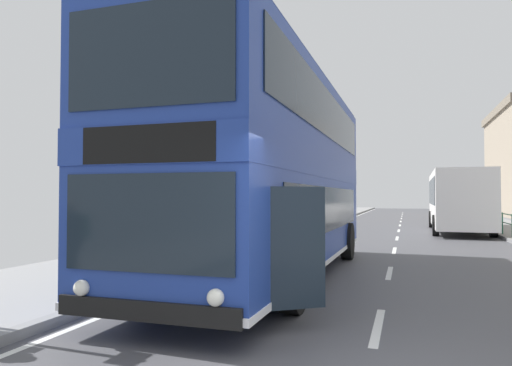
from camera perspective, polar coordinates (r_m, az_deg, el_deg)
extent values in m
cube|color=silver|center=(7.00, 14.51, -16.42)|extent=(0.12, 2.00, 0.00)
cube|color=silver|center=(11.70, 15.84, -10.39)|extent=(0.12, 2.00, 0.00)
cube|color=silver|center=(16.45, 16.39, -7.84)|extent=(0.12, 2.00, 0.00)
cube|color=silver|center=(21.23, 16.69, -6.43)|extent=(0.12, 2.00, 0.00)
cube|color=silver|center=(26.02, 16.88, -5.53)|extent=(0.12, 2.00, 0.00)
cube|color=silver|center=(30.81, 17.01, -4.92)|extent=(0.12, 2.00, 0.00)
cube|color=silver|center=(35.60, 17.10, -4.47)|extent=(0.12, 2.00, 0.00)
cube|color=silver|center=(40.39, 17.17, -4.13)|extent=(0.12, 2.00, 0.00)
cube|color=silver|center=(45.19, 17.23, -3.86)|extent=(0.12, 2.00, 0.00)
cube|color=silver|center=(49.99, 17.28, -3.64)|extent=(0.12, 2.00, 0.00)
cube|color=silver|center=(54.78, 17.31, -3.46)|extent=(0.12, 2.00, 0.00)
cube|color=navy|center=(10.65, 2.04, -4.50)|extent=(2.65, 10.68, 1.83)
cube|color=navy|center=(10.65, 2.04, 1.70)|extent=(2.66, 10.73, 0.48)
cube|color=navy|center=(10.77, 2.03, 7.41)|extent=(2.65, 10.68, 1.67)
cube|color=navy|center=(10.94, 2.03, 11.94)|extent=(2.57, 10.36, 0.08)
cube|color=#19232D|center=(5.71, -13.13, -4.71)|extent=(2.24, 0.05, 1.17)
cube|color=black|center=(5.73, -13.08, 4.64)|extent=(1.79, 0.05, 0.46)
cube|color=#19232D|center=(5.95, -13.00, 14.97)|extent=(2.24, 0.05, 1.27)
cube|color=black|center=(5.85, -13.22, -14.86)|extent=(2.42, 0.10, 0.24)
cube|color=silver|center=(10.73, 2.05, -9.06)|extent=(2.67, 10.73, 0.10)
cube|color=#19232D|center=(10.62, 9.14, -3.11)|extent=(0.10, 8.31, 0.95)
cube|color=#19232D|center=(10.50, 8.86, 8.12)|extent=(0.11, 9.59, 1.00)
cube|color=#19232D|center=(11.31, -3.86, -3.03)|extent=(0.10, 8.31, 0.95)
cube|color=#19232D|center=(11.21, -4.35, 7.49)|extent=(0.11, 9.59, 1.00)
sphere|color=white|center=(5.40, -4.92, -13.65)|extent=(0.20, 0.20, 0.20)
sphere|color=white|center=(6.30, -20.35, -11.81)|extent=(0.20, 0.20, 0.20)
cube|color=#19232D|center=(6.14, 4.88, -7.78)|extent=(0.68, 0.49, 1.57)
cube|color=black|center=(6.51, 2.56, -7.44)|extent=(0.11, 0.90, 1.57)
cylinder|color=black|center=(7.41, 4.45, -11.54)|extent=(0.31, 1.04, 1.04)
cylinder|color=black|center=(8.33, -12.43, -10.40)|extent=(0.31, 1.04, 1.04)
cylinder|color=black|center=(13.81, 10.99, -6.91)|extent=(0.31, 1.04, 1.04)
cylinder|color=black|center=(14.33, 1.16, -6.75)|extent=(0.31, 1.04, 1.04)
cube|color=white|center=(26.30, 23.21, -1.79)|extent=(2.67, 10.08, 2.70)
cube|color=#19232D|center=(26.23, 20.48, -1.00)|extent=(0.19, 8.53, 1.30)
cube|color=#19232D|center=(26.42, 25.90, -0.94)|extent=(0.19, 8.53, 1.30)
cube|color=#19232D|center=(31.32, 22.50, -1.26)|extent=(2.13, 0.07, 1.62)
cylinder|color=black|center=(29.28, 20.46, -4.13)|extent=(0.30, 0.97, 0.96)
cylinder|color=black|center=(29.44, 25.09, -4.06)|extent=(0.30, 0.97, 0.96)
cylinder|color=black|center=(23.06, 20.90, -4.81)|extent=(0.30, 0.97, 0.96)
cylinder|color=black|center=(23.26, 26.77, -4.72)|extent=(0.30, 0.97, 0.96)
cylinder|color=#236B4C|center=(21.65, 28.58, -4.57)|extent=(0.05, 0.05, 0.95)
cylinder|color=#236B4C|center=(23.62, 27.66, -4.33)|extent=(0.05, 0.05, 0.95)
cylinder|color=#236B4C|center=(25.60, 26.88, -4.12)|extent=(0.05, 0.05, 0.95)
cylinder|color=#236B4C|center=(27.59, 26.21, -3.93)|extent=(0.05, 0.05, 0.95)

